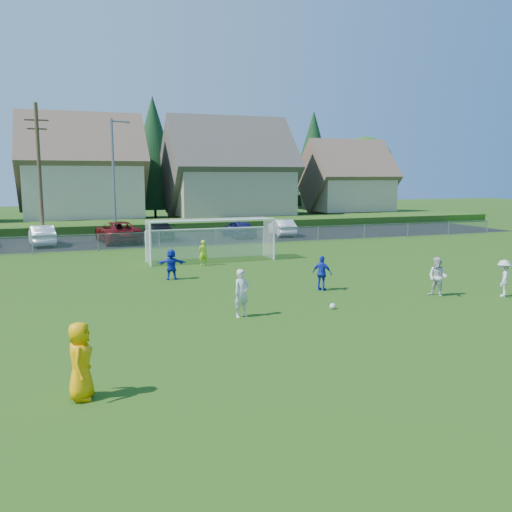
% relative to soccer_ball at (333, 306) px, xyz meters
% --- Properties ---
extents(ground, '(160.00, 160.00, 0.00)m').
position_rel_soccer_ball_xyz_m(ground, '(-1.32, -3.10, -0.11)').
color(ground, '#193D0C').
rests_on(ground, ground).
extents(asphalt_lot, '(60.00, 60.00, 0.00)m').
position_rel_soccer_ball_xyz_m(asphalt_lot, '(-1.32, 24.40, -0.10)').
color(asphalt_lot, black).
rests_on(asphalt_lot, ground).
extents(grass_embankment, '(70.00, 6.00, 0.80)m').
position_rel_soccer_ball_xyz_m(grass_embankment, '(-1.32, 31.90, 0.29)').
color(grass_embankment, '#1E420F').
rests_on(grass_embankment, ground).
extents(soccer_ball, '(0.22, 0.22, 0.22)m').
position_rel_soccer_ball_xyz_m(soccer_ball, '(0.00, 0.00, 0.00)').
color(soccer_ball, white).
rests_on(soccer_ball, ground).
extents(referee, '(0.74, 0.97, 1.79)m').
position_rel_soccer_ball_xyz_m(referee, '(-9.23, -5.49, 0.79)').
color(referee, '#FAA405').
rests_on(referee, ground).
extents(player_white_a, '(0.73, 0.60, 1.72)m').
position_rel_soccer_ball_xyz_m(player_white_a, '(-3.59, 0.09, 0.75)').
color(player_white_a, silver).
rests_on(player_white_a, ground).
extents(player_white_b, '(0.92, 1.00, 1.65)m').
position_rel_soccer_ball_xyz_m(player_white_b, '(5.10, 0.45, 0.71)').
color(player_white_b, silver).
rests_on(player_white_b, ground).
extents(player_white_c, '(1.12, 1.08, 1.53)m').
position_rel_soccer_ball_xyz_m(player_white_c, '(7.70, -0.45, 0.66)').
color(player_white_c, silver).
rests_on(player_white_c, ground).
extents(player_blue_a, '(0.86, 0.92, 1.53)m').
position_rel_soccer_ball_xyz_m(player_blue_a, '(1.12, 3.14, 0.65)').
color(player_blue_a, '#132AB7').
rests_on(player_blue_a, ground).
extents(player_blue_b, '(1.44, 0.72, 1.49)m').
position_rel_soccer_ball_xyz_m(player_blue_b, '(-4.61, 7.82, 0.63)').
color(player_blue_b, '#132AB7').
rests_on(player_blue_b, ground).
extents(goalkeeper, '(0.58, 0.44, 1.43)m').
position_rel_soccer_ball_xyz_m(goalkeeper, '(-2.16, 11.33, 0.60)').
color(goalkeeper, '#B6E91B').
rests_on(goalkeeper, ground).
extents(car_b, '(2.05, 4.55, 1.45)m').
position_rel_soccer_ball_xyz_m(car_b, '(-10.90, 23.64, 0.62)').
color(car_b, white).
rests_on(car_b, ground).
extents(car_c, '(3.29, 5.98, 1.59)m').
position_rel_soccer_ball_xyz_m(car_c, '(-5.59, 23.62, 0.68)').
color(car_c, '#5F0A0C').
rests_on(car_c, ground).
extents(car_d, '(2.22, 5.02, 1.43)m').
position_rel_soccer_ball_xyz_m(car_d, '(-2.41, 24.36, 0.61)').
color(car_d, black).
rests_on(car_d, ground).
extents(car_e, '(2.17, 4.31, 1.41)m').
position_rel_soccer_ball_xyz_m(car_e, '(3.86, 23.59, 0.59)').
color(car_e, '#16174E').
rests_on(car_e, ground).
extents(car_f, '(1.94, 4.27, 1.36)m').
position_rel_soccer_ball_xyz_m(car_f, '(7.73, 23.74, 0.57)').
color(car_f, silver).
rests_on(car_f, ground).
extents(soccer_goal, '(7.42, 1.90, 2.50)m').
position_rel_soccer_ball_xyz_m(soccer_goal, '(-1.32, 12.95, 1.52)').
color(soccer_goal, white).
rests_on(soccer_goal, ground).
extents(chainlink_fence, '(52.06, 0.06, 1.20)m').
position_rel_soccer_ball_xyz_m(chainlink_fence, '(-1.32, 18.90, 0.52)').
color(chainlink_fence, gray).
rests_on(chainlink_fence, ground).
extents(streetlight, '(1.38, 0.18, 9.00)m').
position_rel_soccer_ball_xyz_m(streetlight, '(-5.77, 22.90, 4.73)').
color(streetlight, slate).
rests_on(streetlight, ground).
extents(utility_pole, '(1.60, 0.26, 10.00)m').
position_rel_soccer_ball_xyz_m(utility_pole, '(-10.82, 23.90, 5.04)').
color(utility_pole, '#473321').
rests_on(utility_pole, ground).
extents(houses_row, '(53.90, 11.45, 13.27)m').
position_rel_soccer_ball_xyz_m(houses_row, '(0.66, 39.36, 7.22)').
color(houses_row, tan).
rests_on(houses_row, ground).
extents(tree_row, '(65.98, 12.36, 13.80)m').
position_rel_soccer_ball_xyz_m(tree_row, '(-0.27, 45.64, 6.80)').
color(tree_row, '#382616').
rests_on(tree_row, ground).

